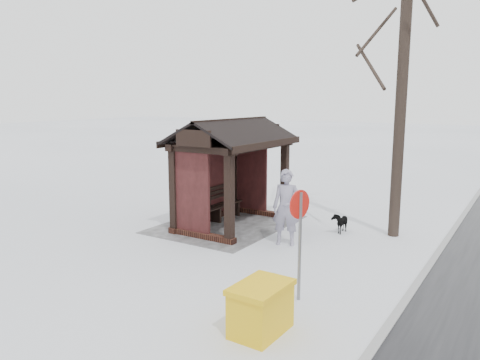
% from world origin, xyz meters
% --- Properties ---
extents(ground, '(120.00, 120.00, 0.00)m').
position_xyz_m(ground, '(0.00, 0.00, 0.00)').
color(ground, white).
rests_on(ground, ground).
extents(kerb, '(120.00, 0.15, 0.06)m').
position_xyz_m(kerb, '(0.00, 5.50, 0.01)').
color(kerb, gray).
rests_on(kerb, ground).
extents(trampled_patch, '(4.20, 3.20, 0.02)m').
position_xyz_m(trampled_patch, '(0.00, -0.20, 0.01)').
color(trampled_patch, gray).
rests_on(trampled_patch, ground).
extents(bus_shelter, '(3.60, 2.40, 3.09)m').
position_xyz_m(bus_shelter, '(0.00, -0.16, 2.17)').
color(bus_shelter, '#331812').
rests_on(bus_shelter, ground).
extents(pedestrian, '(0.66, 0.81, 1.91)m').
position_xyz_m(pedestrian, '(0.76, 2.12, 0.96)').
color(pedestrian, gray).
rests_on(pedestrian, ground).
extents(dog, '(0.69, 0.33, 0.57)m').
position_xyz_m(dog, '(-1.02, 2.88, 0.29)').
color(dog, black).
rests_on(dog, ground).
extents(grit_bin, '(1.06, 0.74, 0.80)m').
position_xyz_m(grit_bin, '(5.00, 3.85, 0.41)').
color(grit_bin, '#E9B30D').
rests_on(grit_bin, ground).
extents(road_sign, '(0.52, 0.16, 2.05)m').
position_xyz_m(road_sign, '(3.57, 3.80, 1.50)').
color(road_sign, slate).
rests_on(road_sign, ground).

